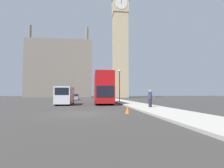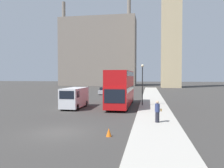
% 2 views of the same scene
% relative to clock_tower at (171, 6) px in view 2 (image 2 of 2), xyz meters
% --- Properties ---
extents(ground_plane, '(300.00, 300.00, 0.00)m').
position_rel_clock_tower_xyz_m(ground_plane, '(-13.71, -64.31, -28.35)').
color(ground_plane, '#383533').
extents(sidewalk_strip, '(3.61, 120.00, 0.15)m').
position_rel_clock_tower_xyz_m(sidewalk_strip, '(-6.90, -64.31, -28.28)').
color(sidewalk_strip, '#ADA89E').
rests_on(sidewalk_strip, ground_plane).
extents(clock_tower, '(6.99, 7.16, 55.28)m').
position_rel_clock_tower_xyz_m(clock_tower, '(0.00, 0.00, 0.00)').
color(clock_tower, tan).
rests_on(clock_tower, ground_plane).
extents(building_block_distant, '(31.93, 11.96, 34.73)m').
position_rel_clock_tower_xyz_m(building_block_distant, '(-29.01, 13.29, -14.08)').
color(building_block_distant, slate).
rests_on(building_block_distant, ground_plane).
extents(red_double_decker_bus, '(2.58, 10.95, 4.60)m').
position_rel_clock_tower_xyz_m(red_double_decker_bus, '(-11.10, -50.44, -25.80)').
color(red_double_decker_bus, '#B71114').
rests_on(red_double_decker_bus, ground_plane).
extents(white_van, '(2.05, 5.37, 2.49)m').
position_rel_clock_tower_xyz_m(white_van, '(-16.53, -53.03, -27.02)').
color(white_van, silver).
rests_on(white_van, ground_plane).
extents(pedestrian, '(0.55, 0.39, 1.76)m').
position_rel_clock_tower_xyz_m(pedestrian, '(-6.81, -60.49, -27.32)').
color(pedestrian, '#23232D').
rests_on(pedestrian, sidewalk_strip).
extents(street_lamp, '(0.36, 0.36, 5.32)m').
position_rel_clock_tower_xyz_m(street_lamp, '(-8.35, -50.03, -24.67)').
color(street_lamp, black).
rests_on(street_lamp, sidewalk_strip).
extents(parked_sedan, '(1.86, 4.38, 1.54)m').
position_rel_clock_tower_xyz_m(parked_sedan, '(-17.08, -32.13, -27.66)').
color(parked_sedan, '#99999E').
rests_on(parked_sedan, ground_plane).
extents(traffic_cone, '(0.36, 0.36, 0.55)m').
position_rel_clock_tower_xyz_m(traffic_cone, '(-10.07, -64.75, -28.08)').
color(traffic_cone, orange).
rests_on(traffic_cone, ground_plane).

